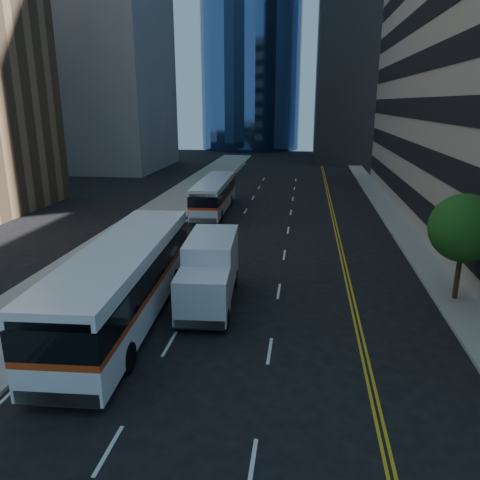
{
  "coord_description": "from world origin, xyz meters",
  "views": [
    {
      "loc": [
        1.58,
        -14.15,
        9.23
      ],
      "look_at": [
        -1.42,
        7.48,
        2.8
      ],
      "focal_mm": 35.0,
      "sensor_mm": 36.0,
      "label": 1
    }
  ],
  "objects": [
    {
      "name": "ground",
      "position": [
        0.0,
        0.0,
        0.0
      ],
      "size": [
        160.0,
        160.0,
        0.0
      ],
      "primitive_type": "plane",
      "color": "black",
      "rests_on": "ground"
    },
    {
      "name": "sidewalk_east",
      "position": [
        9.0,
        25.0,
        0.07
      ],
      "size": [
        2.0,
        90.0,
        0.15
      ],
      "primitive_type": "cube",
      "color": "gray",
      "rests_on": "ground"
    },
    {
      "name": "bus_front",
      "position": [
        -5.95,
        3.79,
        1.88
      ],
      "size": [
        3.66,
        13.51,
        3.45
      ],
      "rotation": [
        0.0,
        0.0,
        0.06
      ],
      "color": "white",
      "rests_on": "ground"
    },
    {
      "name": "street_tree",
      "position": [
        9.0,
        8.0,
        3.64
      ],
      "size": [
        3.2,
        3.2,
        5.1
      ],
      "color": "#332114",
      "rests_on": "sidewalk_east"
    },
    {
      "name": "box_truck",
      "position": [
        -2.67,
        6.1,
        1.64
      ],
      "size": [
        2.64,
        6.61,
        3.1
      ],
      "rotation": [
        0.0,
        0.0,
        0.07
      ],
      "color": "silver",
      "rests_on": "ground"
    },
    {
      "name": "sidewalk_west",
      "position": [
        -10.5,
        25.0,
        0.07
      ],
      "size": [
        5.0,
        90.0,
        0.15
      ],
      "primitive_type": "cube",
      "color": "gray",
      "rests_on": "ground"
    },
    {
      "name": "midrise_west",
      "position": [
        -28.0,
        52.0,
        17.5
      ],
      "size": [
        18.0,
        18.0,
        35.0
      ],
      "primitive_type": "cube",
      "color": "gray",
      "rests_on": "ground"
    },
    {
      "name": "bus_rear",
      "position": [
        -6.2,
        25.46,
        1.52
      ],
      "size": [
        2.63,
        10.87,
        2.79
      ],
      "rotation": [
        0.0,
        0.0,
        0.03
      ],
      "color": "silver",
      "rests_on": "ground"
    }
  ]
}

